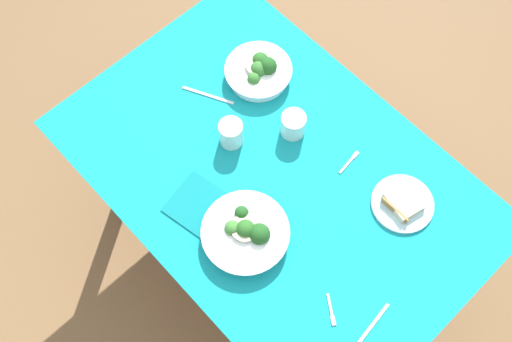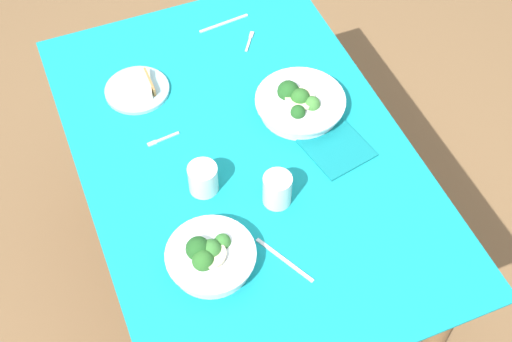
{
  "view_description": "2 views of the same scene",
  "coord_description": "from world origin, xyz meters",
  "px_view_note": "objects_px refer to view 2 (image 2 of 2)",
  "views": [
    {
      "loc": [
        0.55,
        -0.6,
        2.56
      ],
      "look_at": [
        -0.05,
        -0.04,
        0.74
      ],
      "focal_mm": 42.53,
      "sensor_mm": 36.0,
      "label": 1
    },
    {
      "loc": [
        -1.21,
        0.46,
        2.36
      ],
      "look_at": [
        -0.07,
        -0.01,
        0.74
      ],
      "focal_mm": 49.71,
      "sensor_mm": 36.0,
      "label": 2
    }
  ],
  "objects_px": {
    "broccoli_bowl_near": "(299,103)",
    "fork_by_far_bowl": "(250,40)",
    "water_glass_side": "(203,178)",
    "fork_by_near_bowl": "(162,139)",
    "water_glass_center": "(277,189)",
    "napkin_folded_upper": "(337,148)",
    "bread_side_plate": "(137,88)",
    "table_knife_right": "(224,23)",
    "table_knife_left": "(284,260)",
    "broccoli_bowl_far": "(210,256)"
  },
  "relations": [
    {
      "from": "water_glass_center",
      "to": "napkin_folded_upper",
      "type": "bearing_deg",
      "value": -66.57
    },
    {
      "from": "water_glass_side",
      "to": "fork_by_far_bowl",
      "type": "relative_size",
      "value": 1.04
    },
    {
      "from": "table_knife_left",
      "to": "water_glass_side",
      "type": "bearing_deg",
      "value": -5.33
    },
    {
      "from": "water_glass_side",
      "to": "table_knife_right",
      "type": "bearing_deg",
      "value": -25.33
    },
    {
      "from": "broccoli_bowl_far",
      "to": "table_knife_left",
      "type": "relative_size",
      "value": 1.23
    },
    {
      "from": "water_glass_center",
      "to": "fork_by_far_bowl",
      "type": "bearing_deg",
      "value": -15.21
    },
    {
      "from": "fork_by_near_bowl",
      "to": "table_knife_right",
      "type": "distance_m",
      "value": 0.54
    },
    {
      "from": "broccoli_bowl_near",
      "to": "fork_by_far_bowl",
      "type": "distance_m",
      "value": 0.35
    },
    {
      "from": "fork_by_far_bowl",
      "to": "table_knife_left",
      "type": "relative_size",
      "value": 0.44
    },
    {
      "from": "water_glass_side",
      "to": "napkin_folded_upper",
      "type": "relative_size",
      "value": 0.5
    },
    {
      "from": "water_glass_center",
      "to": "table_knife_right",
      "type": "distance_m",
      "value": 0.75
    },
    {
      "from": "table_knife_right",
      "to": "broccoli_bowl_far",
      "type": "bearing_deg",
      "value": -119.07
    },
    {
      "from": "napkin_folded_upper",
      "to": "bread_side_plate",
      "type": "bearing_deg",
      "value": 46.94
    },
    {
      "from": "fork_by_far_bowl",
      "to": "broccoli_bowl_near",
      "type": "bearing_deg",
      "value": -141.64
    },
    {
      "from": "broccoli_bowl_near",
      "to": "table_knife_right",
      "type": "xyz_separation_m",
      "value": [
        0.46,
        0.07,
        -0.03
      ]
    },
    {
      "from": "broccoli_bowl_far",
      "to": "table_knife_left",
      "type": "xyz_separation_m",
      "value": [
        -0.07,
        -0.18,
        -0.03
      ]
    },
    {
      "from": "broccoli_bowl_far",
      "to": "table_knife_left",
      "type": "height_order",
      "value": "broccoli_bowl_far"
    },
    {
      "from": "bread_side_plate",
      "to": "fork_by_far_bowl",
      "type": "distance_m",
      "value": 0.42
    },
    {
      "from": "broccoli_bowl_near",
      "to": "water_glass_center",
      "type": "xyz_separation_m",
      "value": [
        -0.28,
        0.2,
        0.02
      ]
    },
    {
      "from": "water_glass_center",
      "to": "fork_by_far_bowl",
      "type": "distance_m",
      "value": 0.65
    },
    {
      "from": "table_knife_left",
      "to": "table_knife_right",
      "type": "relative_size",
      "value": 1.05
    },
    {
      "from": "table_knife_left",
      "to": "table_knife_right",
      "type": "bearing_deg",
      "value": -37.44
    },
    {
      "from": "fork_by_far_bowl",
      "to": "napkin_folded_upper",
      "type": "height_order",
      "value": "napkin_folded_upper"
    },
    {
      "from": "fork_by_near_bowl",
      "to": "fork_by_far_bowl",
      "type": "bearing_deg",
      "value": -149.87
    },
    {
      "from": "fork_by_far_bowl",
      "to": "fork_by_near_bowl",
      "type": "height_order",
      "value": "same"
    },
    {
      "from": "water_glass_side",
      "to": "fork_by_far_bowl",
      "type": "distance_m",
      "value": 0.62
    },
    {
      "from": "fork_by_far_bowl",
      "to": "bread_side_plate",
      "type": "bearing_deg",
      "value": 135.34
    },
    {
      "from": "fork_by_far_bowl",
      "to": "table_knife_right",
      "type": "relative_size",
      "value": 0.47
    },
    {
      "from": "water_glass_center",
      "to": "fork_by_near_bowl",
      "type": "xyz_separation_m",
      "value": [
        0.33,
        0.23,
        -0.05
      ]
    },
    {
      "from": "water_glass_side",
      "to": "table_knife_left",
      "type": "bearing_deg",
      "value": -158.84
    },
    {
      "from": "broccoli_bowl_near",
      "to": "water_glass_center",
      "type": "height_order",
      "value": "water_glass_center"
    },
    {
      "from": "bread_side_plate",
      "to": "table_knife_left",
      "type": "relative_size",
      "value": 1.05
    },
    {
      "from": "broccoli_bowl_far",
      "to": "table_knife_right",
      "type": "height_order",
      "value": "broccoli_bowl_far"
    },
    {
      "from": "broccoli_bowl_far",
      "to": "water_glass_side",
      "type": "relative_size",
      "value": 2.65
    },
    {
      "from": "broccoli_bowl_near",
      "to": "bread_side_plate",
      "type": "height_order",
      "value": "broccoli_bowl_near"
    },
    {
      "from": "bread_side_plate",
      "to": "water_glass_side",
      "type": "distance_m",
      "value": 0.44
    },
    {
      "from": "bread_side_plate",
      "to": "broccoli_bowl_near",
      "type": "bearing_deg",
      "value": -121.3
    },
    {
      "from": "fork_by_near_bowl",
      "to": "napkin_folded_upper",
      "type": "bearing_deg",
      "value": 147.58
    },
    {
      "from": "water_glass_center",
      "to": "table_knife_left",
      "type": "bearing_deg",
      "value": 162.67
    },
    {
      "from": "napkin_folded_upper",
      "to": "broccoli_bowl_near",
      "type": "bearing_deg",
      "value": 12.61
    },
    {
      "from": "fork_by_far_bowl",
      "to": "napkin_folded_upper",
      "type": "relative_size",
      "value": 0.48
    },
    {
      "from": "broccoli_bowl_far",
      "to": "water_glass_center",
      "type": "bearing_deg",
      "value": -63.56
    },
    {
      "from": "broccoli_bowl_far",
      "to": "bread_side_plate",
      "type": "xyz_separation_m",
      "value": [
        0.67,
        0.0,
        -0.02
      ]
    },
    {
      "from": "broccoli_bowl_far",
      "to": "table_knife_left",
      "type": "distance_m",
      "value": 0.2
    },
    {
      "from": "bread_side_plate",
      "to": "table_knife_right",
      "type": "relative_size",
      "value": 1.11
    },
    {
      "from": "broccoli_bowl_far",
      "to": "napkin_folded_upper",
      "type": "relative_size",
      "value": 1.34
    },
    {
      "from": "water_glass_center",
      "to": "table_knife_left",
      "type": "relative_size",
      "value": 0.51
    },
    {
      "from": "fork_by_near_bowl",
      "to": "table_knife_left",
      "type": "bearing_deg",
      "value": 102.08
    },
    {
      "from": "water_glass_center",
      "to": "table_knife_right",
      "type": "relative_size",
      "value": 0.54
    },
    {
      "from": "water_glass_side",
      "to": "table_knife_left",
      "type": "relative_size",
      "value": 0.46
    }
  ]
}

